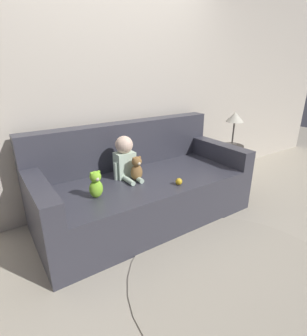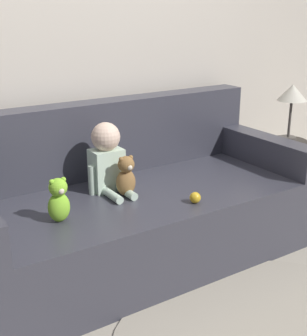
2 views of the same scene
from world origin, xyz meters
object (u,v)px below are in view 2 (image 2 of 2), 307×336
Objects in this scene: person_baby at (107,159)px; side_table at (290,115)px; toy_ball at (195,198)px; couch at (135,208)px; teddy_bear_brown at (126,176)px; plush_toy_side at (59,200)px.

person_baby is 0.42× the size of side_table.
side_table is (1.20, 0.39, 0.26)m from toy_ball.
couch is 0.30m from teddy_bear_brown.
plush_toy_side is at bearing 165.57° from toy_ball.
couch is 33.43× the size of toy_ball.
couch is at bearing 19.92° from plush_toy_side.
side_table is at bearing 3.09° from teddy_bear_brown.
plush_toy_side is 1.96m from side_table.
side_table is at bearing -0.41° from couch.
side_table is (1.37, -0.01, 0.44)m from couch.
teddy_bear_brown is (0.05, -0.14, -0.08)m from person_baby.
toy_ball is (0.28, -0.31, -0.09)m from teddy_bear_brown.
couch reaches higher than person_baby.
teddy_bear_brown reaches higher than plush_toy_side.
side_table reaches higher than teddy_bear_brown.
teddy_bear_brown is (-0.11, -0.09, 0.27)m from couch.
teddy_bear_brown is 0.43m from toy_ball.
person_baby is 1.74× the size of plush_toy_side.
person_baby is at bearing 177.80° from side_table.
plush_toy_side is (-0.47, -0.12, -0.00)m from teddy_bear_brown.
person_baby is 0.50m from plush_toy_side.
plush_toy_side reaches higher than toy_ball.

